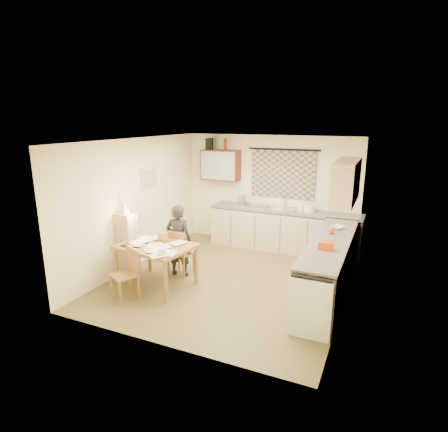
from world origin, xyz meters
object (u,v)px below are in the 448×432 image
at_px(chair_far, 181,260).
at_px(counter_right, 329,267).
at_px(shelf_stand, 127,244).
at_px(stove, 314,301).
at_px(person, 179,240).
at_px(dining_table, 157,265).
at_px(counter_back, 284,230).

bearing_deg(chair_far, counter_right, -168.40).
xyz_separation_m(counter_right, shelf_stand, (-3.54, -0.80, 0.14)).
bearing_deg(stove, chair_far, 161.21).
distance_m(counter_right, stove, 1.29).
height_order(counter_right, stove, counter_right).
height_order(stove, chair_far, chair_far).
height_order(counter_right, person, person).
relative_size(counter_right, dining_table, 2.19).
height_order(person, shelf_stand, person).
bearing_deg(stove, counter_back, 112.57).
xyz_separation_m(counter_back, chair_far, (-1.39, -2.12, -0.18)).
xyz_separation_m(dining_table, person, (0.12, 0.57, 0.30)).
bearing_deg(person, stove, 154.17).
relative_size(stove, person, 0.65).
bearing_deg(shelf_stand, chair_far, 24.54).
xyz_separation_m(counter_back, person, (-1.40, -2.15, 0.23)).
bearing_deg(dining_table, counter_back, 68.68).
bearing_deg(stove, person, 161.87).
height_order(counter_back, stove, counter_back).
bearing_deg(dining_table, person, 86.18).
height_order(dining_table, person, person).
height_order(counter_back, counter_right, same).
height_order(chair_far, person, person).
distance_m(counter_right, person, 2.70).
distance_m(counter_back, stove, 3.27).
xyz_separation_m(counter_back, stove, (1.25, -3.02, -0.01)).
distance_m(counter_right, dining_table, 2.95).
distance_m(counter_back, person, 2.58).
bearing_deg(counter_back, shelf_stand, -132.16).
height_order(counter_back, shelf_stand, shelf_stand).
xyz_separation_m(chair_far, shelf_stand, (-0.89, -0.41, 0.32)).
height_order(stove, dining_table, stove).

